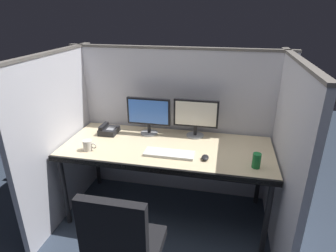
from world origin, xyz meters
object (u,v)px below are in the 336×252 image
object	(u,v)px
monitor_left	(149,114)
monitor_right	(196,116)
keyboard_main	(169,154)
desk_phone	(108,130)
desk	(167,152)
soda_can	(256,161)
computer_mouse	(205,158)
coffee_mug	(88,145)

from	to	relation	value
monitor_left	monitor_right	xyz separation A→B (m)	(0.46, 0.04, 0.00)
monitor_right	keyboard_main	size ratio (longest dim) A/B	1.00
monitor_left	desk_phone	xyz separation A→B (m)	(-0.41, -0.07, -0.18)
desk	soda_can	bearing A→B (deg)	-15.17
monitor_left	computer_mouse	bearing A→B (deg)	-34.50
computer_mouse	desk_phone	bearing A→B (deg)	161.23
coffee_mug	soda_can	xyz separation A→B (m)	(1.43, 0.00, 0.01)
desk	keyboard_main	distance (m)	0.16
monitor_right	soda_can	xyz separation A→B (m)	(0.54, -0.50, -0.15)
keyboard_main	monitor_right	bearing A→B (deg)	68.34
computer_mouse	keyboard_main	bearing A→B (deg)	176.78
monitor_right	computer_mouse	world-z (taller)	monitor_right
monitor_right	soda_can	bearing A→B (deg)	-42.44
desk	desk_phone	distance (m)	0.67
keyboard_main	soda_can	bearing A→B (deg)	-5.16
desk	desk_phone	size ratio (longest dim) A/B	10.00
monitor_right	keyboard_main	world-z (taller)	monitor_right
monitor_left	soda_can	size ratio (longest dim) A/B	3.52
desk_phone	monitor_left	bearing A→B (deg)	9.74
coffee_mug	soda_can	world-z (taller)	soda_can
soda_can	coffee_mug	bearing A→B (deg)	-179.96
monitor_right	desk_phone	xyz separation A→B (m)	(-0.86, -0.11, -0.18)
coffee_mug	soda_can	bearing A→B (deg)	0.04
monitor_left	keyboard_main	xyz separation A→B (m)	(0.29, -0.39, -0.20)
desk	computer_mouse	xyz separation A→B (m)	(0.36, -0.16, 0.07)
desk	computer_mouse	distance (m)	0.40
monitor_left	monitor_right	bearing A→B (deg)	4.87
monitor_right	computer_mouse	bearing A→B (deg)	-72.82
desk	keyboard_main	world-z (taller)	keyboard_main
desk	monitor_left	xyz separation A→B (m)	(-0.23, 0.25, 0.27)
monitor_right	soda_can	world-z (taller)	monitor_right
desk	soda_can	xyz separation A→B (m)	(0.77, -0.21, 0.11)
coffee_mug	desk	bearing A→B (deg)	17.43
computer_mouse	soda_can	world-z (taller)	soda_can
keyboard_main	computer_mouse	world-z (taller)	computer_mouse
keyboard_main	coffee_mug	distance (m)	0.72
desk	soda_can	world-z (taller)	soda_can
desk	desk_phone	world-z (taller)	desk_phone
monitor_left	keyboard_main	size ratio (longest dim) A/B	1.00
coffee_mug	desk_phone	distance (m)	0.39
keyboard_main	desk_phone	xyz separation A→B (m)	(-0.69, 0.32, 0.02)
coffee_mug	monitor_right	bearing A→B (deg)	29.17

